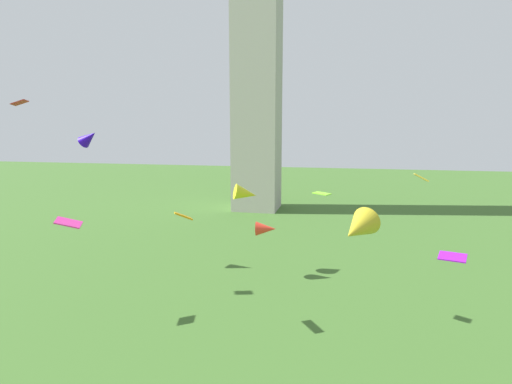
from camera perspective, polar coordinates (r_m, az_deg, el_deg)
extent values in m
cube|color=#A8A399|center=(57.81, 0.17, 20.31)|extent=(6.31, 6.31, 45.62)
cube|color=gold|center=(26.17, 23.07, 1.98)|extent=(1.01, 1.46, 0.62)
cube|color=purple|center=(21.38, 26.88, -8.48)|extent=(1.44, 1.22, 0.28)
cube|color=red|center=(31.60, -31.38, 11.14)|extent=(1.08, 0.92, 0.44)
cone|color=gold|center=(17.46, 14.68, -5.17)|extent=(2.12, 2.42, 1.63)
cube|color=#EC339B|center=(25.90, -25.82, -4.06)|extent=(1.66, 1.53, 0.66)
cube|color=orange|center=(22.87, -10.62, -3.47)|extent=(1.57, 1.74, 0.72)
cone|color=#F13925|center=(30.59, 1.46, -5.42)|extent=(1.68, 1.25, 1.15)
cone|color=yellow|center=(31.72, -1.53, -0.23)|extent=(2.40, 2.02, 1.66)
cube|color=#88E82E|center=(23.54, 9.64, -0.21)|extent=(1.16, 1.02, 0.10)
cone|color=#2F0ACA|center=(35.08, -23.30, 7.35)|extent=(1.91, 1.23, 1.69)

